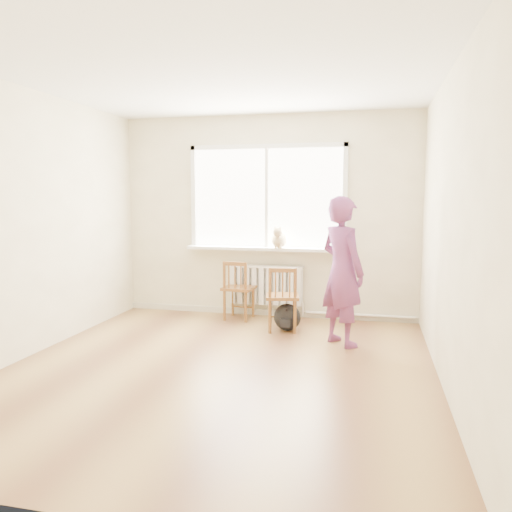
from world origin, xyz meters
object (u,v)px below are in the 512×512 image
Objects in this scene: chair_left at (238,290)px; cat at (279,239)px; person at (342,271)px; chair_right at (282,299)px; backpack at (287,317)px.

cat reaches higher than chair_left.
chair_right is at bearing 17.26° from person.
person is at bearing 141.66° from chair_right.
chair_left is at bearing -165.95° from cat.
cat reaches higher than chair_right.
backpack is (0.05, 0.05, -0.23)m from chair_right.
chair_left is at bearing 14.77° from person.
cat is at bearing -2.64° from person.
cat is at bearing -158.68° from chair_left.
chair_right is 0.24m from backpack.
person is at bearing 155.53° from chair_left.
chair_left is at bearing -43.37° from chair_right.
chair_left is at bearing 151.88° from backpack.
chair_right is 1.75× the size of cat.
chair_right is 0.49× the size of person.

